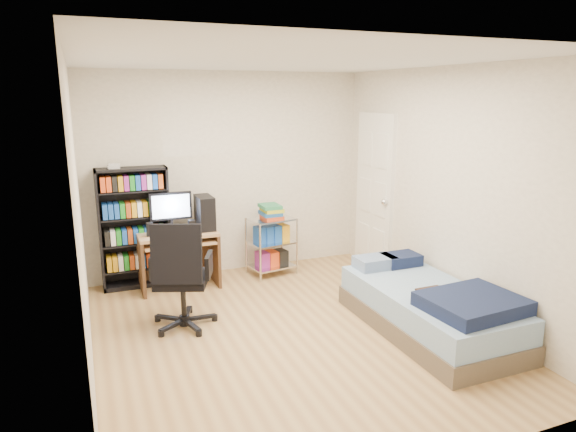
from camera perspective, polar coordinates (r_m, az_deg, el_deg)
name	(u,v)px	position (r m, az deg, el deg)	size (l,w,h in m)	color
room	(289,205)	(4.61, 0.10, 1.23)	(3.58, 4.08, 2.58)	tan
media_shelf	(135,226)	(6.21, -16.68, -1.13)	(0.79, 0.26, 1.47)	black
computer_desk	(185,236)	(6.13, -11.42, -2.16)	(0.89, 0.52, 1.12)	tan
office_chair	(182,294)	(5.10, -11.68, -8.49)	(0.83, 0.83, 1.08)	black
wire_cart	(271,229)	(6.40, -1.85, -1.51)	(0.61, 0.48, 0.89)	silver
bed	(430,308)	(5.14, 15.52, -9.83)	(0.94, 1.88, 0.54)	brown
door	(374,193)	(6.61, 9.58, 2.53)	(0.12, 0.80, 2.00)	white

